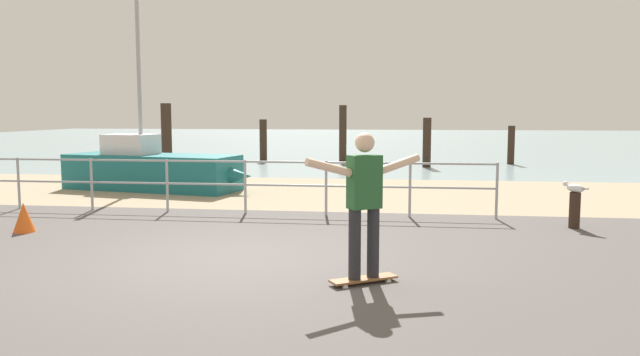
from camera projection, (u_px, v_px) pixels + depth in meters
ground_plane at (210, 281)px, 7.18m from camera, size 24.00×10.00×0.04m
beach_strip at (311, 192)px, 15.06m from camera, size 24.00×6.00×0.04m
sea_surface at (370, 140)px, 42.66m from camera, size 72.00×50.00×0.04m
railing_fence at (167, 177)px, 11.94m from camera, size 12.54×0.05×1.05m
sailboat at (157, 170)px, 15.36m from camera, size 5.07×2.25×4.69m
skateboard at (364, 279)px, 6.99m from camera, size 0.78×0.61×0.08m
skateboarder at (364, 197)px, 6.89m from camera, size 1.26×0.87×1.65m
bollard_short at (575, 211)px, 10.29m from camera, size 0.18×0.18×0.62m
seagull at (575, 188)px, 10.27m from camera, size 0.36×0.39×0.18m
groyne_post_0 at (166, 134)px, 22.68m from camera, size 0.38×0.38×2.28m
groyne_post_1 at (263, 140)px, 24.39m from camera, size 0.29×0.29×1.67m
groyne_post_2 at (343, 134)px, 24.01m from camera, size 0.29×0.29×2.22m
groyne_post_3 at (427, 143)px, 21.61m from camera, size 0.29×0.29×1.76m
groyne_post_4 at (511, 145)px, 22.88m from camera, size 0.25×0.25×1.45m
traffic_cone at (24, 218)px, 9.97m from camera, size 0.36×0.36×0.50m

